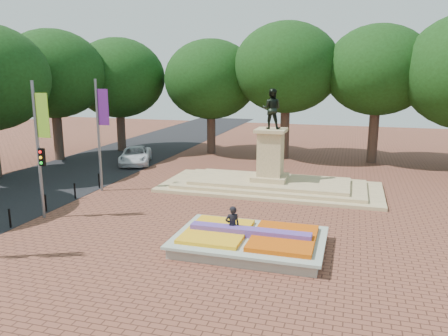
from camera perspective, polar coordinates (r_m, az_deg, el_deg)
name	(u,v)px	position (r m, az deg, el deg)	size (l,w,h in m)	color
ground	(239,230)	(21.03, 1.92, -8.14)	(90.00, 90.00, 0.00)	brown
asphalt_street	(44,183)	(32.11, -22.46, -1.84)	(9.00, 90.00, 0.02)	black
flower_bed	(250,240)	(18.86, 3.44, -9.41)	(6.30, 4.30, 0.91)	gray
monument	(270,175)	(28.27, 6.04, -0.97)	(14.00, 6.00, 6.40)	tan
tree_row_back	(323,81)	(37.17, 12.75, 10.99)	(44.80, 8.80, 10.43)	#34231C
banner_poles	(35,145)	(23.52, -23.41, 2.80)	(0.88, 11.17, 7.00)	slate
bollard_row	(29,210)	(24.49, -24.16, -4.97)	(0.12, 13.12, 0.98)	black
van	(136,156)	(36.57, -11.48, 1.61)	(2.32, 5.04, 1.40)	silver
pedestrian	(232,226)	(19.04, 1.10, -7.54)	(0.64, 0.42, 1.77)	black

